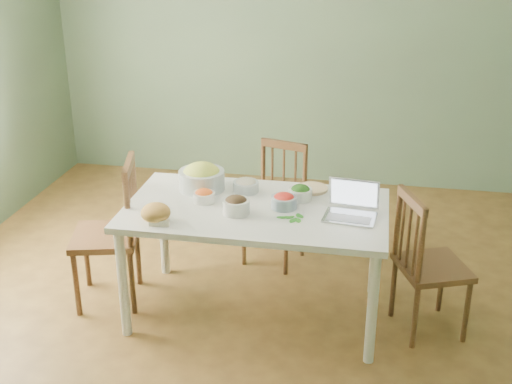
% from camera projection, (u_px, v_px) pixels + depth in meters
% --- Properties ---
extents(floor, '(5.00, 5.00, 0.00)m').
position_uv_depth(floor, '(276.00, 322.00, 4.22)').
color(floor, '#553B1C').
rests_on(floor, ground).
extents(wall_back, '(5.00, 0.00, 2.70)m').
position_uv_depth(wall_back, '(322.00, 40.00, 5.96)').
color(wall_back, '#64825F').
rests_on(wall_back, ground).
extents(dining_table, '(1.60, 0.90, 0.75)m').
position_uv_depth(dining_table, '(256.00, 261.00, 4.19)').
color(dining_table, white).
rests_on(dining_table, floor).
extents(chair_far, '(0.48, 0.46, 0.88)m').
position_uv_depth(chair_far, '(274.00, 206.00, 4.82)').
color(chair_far, '#352013').
rests_on(chair_far, floor).
extents(chair_left, '(0.51, 0.52, 0.98)m').
position_uv_depth(chair_left, '(105.00, 233.00, 4.30)').
color(chair_left, '#352013').
rests_on(chair_left, floor).
extents(chair_right, '(0.50, 0.52, 0.91)m').
position_uv_depth(chair_right, '(433.00, 264.00, 3.99)').
color(chair_right, '#352013').
rests_on(chair_right, floor).
extents(bread_boule, '(0.21, 0.21, 0.11)m').
position_uv_depth(bread_boule, '(156.00, 213.00, 3.84)').
color(bread_boule, '#B78136').
rests_on(bread_boule, dining_table).
extents(butter_stick, '(0.12, 0.05, 0.03)m').
position_uv_depth(butter_stick, '(159.00, 223.00, 3.81)').
color(butter_stick, beige).
rests_on(butter_stick, dining_table).
extents(bowl_squash, '(0.34, 0.34, 0.17)m').
position_uv_depth(bowl_squash, '(202.00, 177.00, 4.28)').
color(bowl_squash, '#E8E955').
rests_on(bowl_squash, dining_table).
extents(bowl_carrot, '(0.16, 0.16, 0.08)m').
position_uv_depth(bowl_carrot, '(204.00, 196.00, 4.11)').
color(bowl_carrot, '#F55208').
rests_on(bowl_carrot, dining_table).
extents(bowl_onion, '(0.21, 0.21, 0.09)m').
position_uv_depth(bowl_onion, '(246.00, 185.00, 4.26)').
color(bowl_onion, beige).
rests_on(bowl_onion, dining_table).
extents(bowl_mushroom, '(0.19, 0.19, 0.11)m').
position_uv_depth(bowl_mushroom, '(236.00, 205.00, 3.94)').
color(bowl_mushroom, black).
rests_on(bowl_mushroom, dining_table).
extents(bowl_redpep, '(0.19, 0.19, 0.09)m').
position_uv_depth(bowl_redpep, '(284.00, 201.00, 4.02)').
color(bowl_redpep, '#B94327').
rests_on(bowl_redpep, dining_table).
extents(bowl_broccoli, '(0.18, 0.18, 0.09)m').
position_uv_depth(bowl_broccoli, '(300.00, 192.00, 4.14)').
color(bowl_broccoli, '#09380B').
rests_on(bowl_broccoli, dining_table).
extents(flatbread, '(0.21, 0.21, 0.02)m').
position_uv_depth(flatbread, '(312.00, 189.00, 4.30)').
color(flatbread, '#CEB889').
rests_on(flatbread, dining_table).
extents(basil_bunch, '(0.18, 0.18, 0.02)m').
position_uv_depth(basil_bunch, '(290.00, 217.00, 3.89)').
color(basil_bunch, '#2E7F19').
rests_on(basil_bunch, dining_table).
extents(laptop, '(0.33, 0.29, 0.21)m').
position_uv_depth(laptop, '(351.00, 202.00, 3.86)').
color(laptop, silver).
rests_on(laptop, dining_table).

